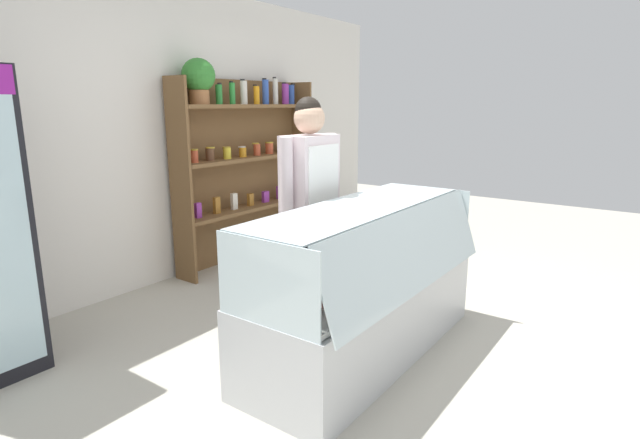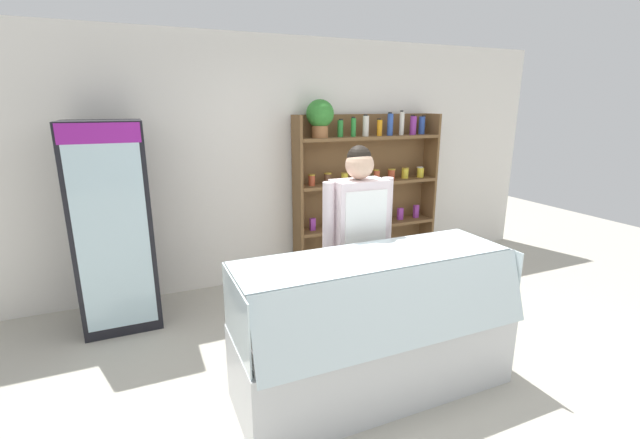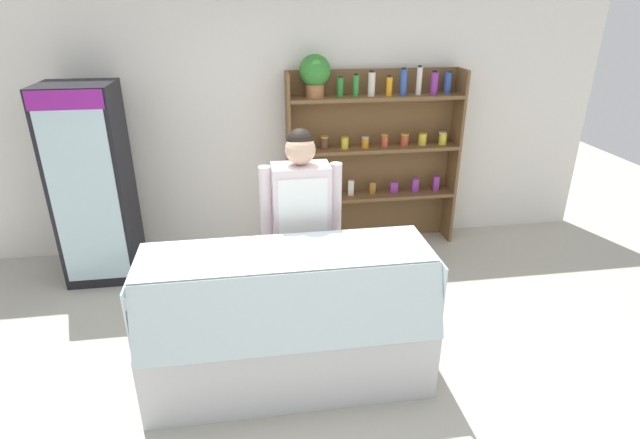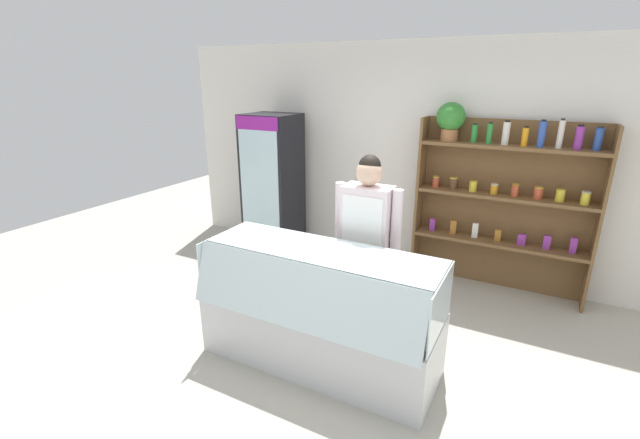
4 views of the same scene
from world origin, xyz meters
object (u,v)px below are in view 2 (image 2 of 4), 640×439
Objects in this scene: shelving_unit at (360,176)px; deli_display_case at (373,350)px; drinks_fridge at (114,227)px; shop_clerk at (358,232)px.

shelving_unit is 2.51m from deli_display_case.
drinks_fridge is at bearing 132.40° from deli_display_case.
drinks_fridge reaches higher than shop_clerk.
drinks_fridge is at bearing 146.02° from shop_clerk.
drinks_fridge is 0.91× the size of shelving_unit.
drinks_fridge is 2.50m from deli_display_case.
deli_display_case is 0.91m from shop_clerk.
deli_display_case is 1.15× the size of shop_clerk.
shop_clerk reaches higher than deli_display_case.
drinks_fridge is 2.70m from shelving_unit.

